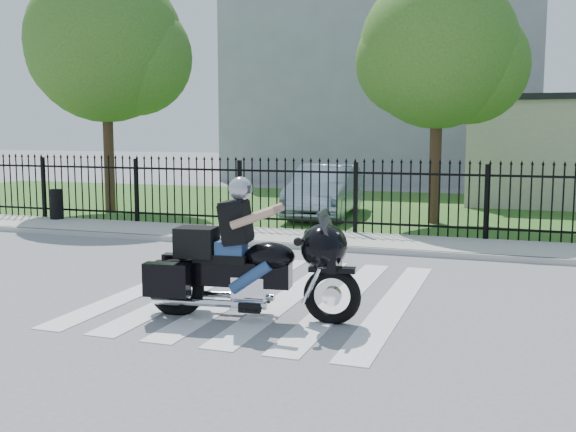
% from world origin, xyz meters
% --- Properties ---
extents(ground, '(120.00, 120.00, 0.00)m').
position_xyz_m(ground, '(0.00, 0.00, 0.00)').
color(ground, slate).
rests_on(ground, ground).
extents(crosswalk, '(5.00, 5.50, 0.01)m').
position_xyz_m(crosswalk, '(0.00, 0.00, 0.01)').
color(crosswalk, silver).
rests_on(crosswalk, ground).
extents(sidewalk, '(40.00, 2.00, 0.12)m').
position_xyz_m(sidewalk, '(0.00, 5.00, 0.06)').
color(sidewalk, '#ADAAA3').
rests_on(sidewalk, ground).
extents(curb, '(40.00, 0.12, 0.12)m').
position_xyz_m(curb, '(0.00, 4.00, 0.06)').
color(curb, '#ADAAA3').
rests_on(curb, ground).
extents(grass_strip, '(40.00, 12.00, 0.02)m').
position_xyz_m(grass_strip, '(0.00, 12.00, 0.01)').
color(grass_strip, '#2A5A1F').
rests_on(grass_strip, ground).
extents(iron_fence, '(26.00, 0.04, 1.80)m').
position_xyz_m(iron_fence, '(0.00, 6.00, 0.90)').
color(iron_fence, black).
rests_on(iron_fence, ground).
extents(tree_left, '(4.80, 4.80, 7.58)m').
position_xyz_m(tree_left, '(-8.50, 8.50, 5.17)').
color(tree_left, '#382316').
rests_on(tree_left, ground).
extents(tree_mid, '(4.20, 4.20, 6.78)m').
position_xyz_m(tree_mid, '(1.50, 9.00, 4.67)').
color(tree_mid, '#382316').
rests_on(tree_mid, ground).
extents(building_tall, '(15.00, 10.00, 12.00)m').
position_xyz_m(building_tall, '(-3.00, 26.00, 6.00)').
color(building_tall, '#95999E').
rests_on(building_tall, ground).
extents(motorcycle_rider, '(2.99, 1.16, 1.98)m').
position_xyz_m(motorcycle_rider, '(0.21, -1.36, 0.81)').
color(motorcycle_rider, black).
rests_on(motorcycle_rider, ground).
extents(parked_car, '(1.93, 4.71, 1.52)m').
position_xyz_m(parked_car, '(-1.72, 9.40, 0.78)').
color(parked_car, '#93A3B9').
rests_on(parked_car, grass_strip).
extents(litter_bin, '(0.48, 0.48, 0.82)m').
position_xyz_m(litter_bin, '(-8.36, 5.70, 0.53)').
color(litter_bin, black).
rests_on(litter_bin, sidewalk).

